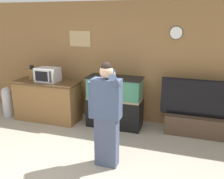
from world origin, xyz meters
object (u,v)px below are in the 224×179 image
at_px(counter_island, 48,100).
at_px(aquarium_on_stand, 115,102).
at_px(trash_bin, 7,101).
at_px(knife_block, 32,74).
at_px(person_standing, 106,114).
at_px(microwave, 48,75).
at_px(tv_on_stand, 198,119).

distance_m(counter_island, aquarium_on_stand, 1.57).
distance_m(counter_island, trash_bin, 1.03).
bearing_deg(aquarium_on_stand, counter_island, -175.86).
distance_m(knife_block, person_standing, 2.67).
distance_m(person_standing, trash_bin, 3.19).
height_order(microwave, tv_on_stand, microwave).
relative_size(tv_on_stand, trash_bin, 2.12).
xyz_separation_m(counter_island, person_standing, (1.88, -1.33, 0.41)).
distance_m(knife_block, tv_on_stand, 3.71).
relative_size(microwave, knife_block, 1.46).
bearing_deg(person_standing, aquarium_on_stand, 102.50).
bearing_deg(trash_bin, person_standing, -22.76).
xyz_separation_m(aquarium_on_stand, tv_on_stand, (1.68, 0.12, -0.22)).
distance_m(knife_block, aquarium_on_stand, 2.01).
relative_size(counter_island, aquarium_on_stand, 1.29).
height_order(aquarium_on_stand, tv_on_stand, tv_on_stand).
bearing_deg(knife_block, trash_bin, -165.18).
relative_size(aquarium_on_stand, person_standing, 0.70).
bearing_deg(microwave, knife_block, 175.18).
bearing_deg(counter_island, tv_on_stand, 4.10).
xyz_separation_m(counter_island, tv_on_stand, (3.24, 0.23, -0.12)).
bearing_deg(microwave, person_standing, -36.20).
bearing_deg(counter_island, microwave, 28.57).
xyz_separation_m(microwave, aquarium_on_stand, (1.52, 0.09, -0.50)).
height_order(counter_island, aquarium_on_stand, aquarium_on_stand).
distance_m(microwave, aquarium_on_stand, 1.61).
height_order(person_standing, trash_bin, person_standing).
bearing_deg(knife_block, microwave, -4.82).
bearing_deg(knife_block, counter_island, -8.13).
xyz_separation_m(microwave, trash_bin, (-1.06, -0.13, -0.68)).
distance_m(tv_on_stand, person_standing, 2.14).
xyz_separation_m(knife_block, tv_on_stand, (3.64, 0.18, -0.70)).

